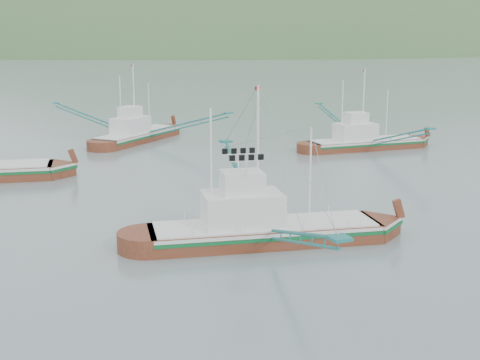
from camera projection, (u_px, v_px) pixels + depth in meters
name	position (u px, v px, depth m)	size (l,w,h in m)	color
ground	(276.00, 248.00, 42.52)	(1200.00, 1200.00, 0.00)	slate
main_boat	(262.00, 214.00, 43.19)	(15.51, 26.98, 11.02)	#5E2713
bg_boat_right	(364.00, 137.00, 77.76)	(13.77, 24.68, 9.99)	#5E2713
bg_boat_far	(137.00, 124.00, 83.06)	(20.63, 21.77, 10.33)	#5E2713
headland_right	(317.00, 49.00, 519.74)	(684.00, 432.00, 306.00)	#3B5E30
ridge_distant	(21.00, 47.00, 558.88)	(960.00, 400.00, 240.00)	slate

